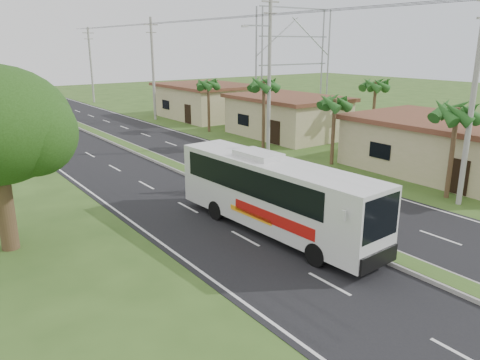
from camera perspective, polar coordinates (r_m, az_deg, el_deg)
ground at (r=19.81m, az=17.87°, el=-9.11°), size 180.00×180.00×0.00m
road_asphalt at (r=34.63m, az=-9.65°, el=2.31°), size 14.00×160.00×0.02m
median_strip at (r=34.61m, az=-9.66°, el=2.46°), size 1.20×160.00×0.18m
lane_edge_left at (r=32.32m, az=-20.29°, el=0.49°), size 0.12×160.00×0.01m
lane_edge_right at (r=37.99m, az=-0.59°, el=3.76°), size 0.12×160.00×0.01m
shop_near at (r=33.71m, az=24.15°, el=3.81°), size 8.60×12.60×3.52m
shop_mid at (r=43.69m, az=5.73°, el=7.80°), size 7.60×10.60×3.67m
shop_far at (r=54.82m, az=-4.18°, el=9.63°), size 8.60×11.60×3.82m
palm_verge_a at (r=27.49m, az=24.95°, el=7.48°), size 2.40×2.40×5.45m
palm_verge_b at (r=33.10m, az=11.49°, el=9.24°), size 2.40×2.40×5.05m
palm_verge_c at (r=37.70m, az=2.94°, el=11.52°), size 2.40×2.40×5.85m
palm_verge_d at (r=45.33m, az=-3.89°, el=11.58°), size 2.40×2.40×5.25m
palm_behind_shop at (r=41.14m, az=16.22°, el=11.04°), size 2.40×2.40×5.65m
utility_pole_a at (r=26.47m, az=26.54°, el=9.05°), size 1.60×0.28×11.00m
utility_pole_b at (r=36.64m, az=3.56°, el=13.16°), size 3.20×0.28×12.00m
utility_pole_c at (r=53.60m, az=-10.56°, el=13.27°), size 1.60×0.28×11.00m
utility_pole_d at (r=72.12m, az=-17.72°, el=13.30°), size 1.60×0.28×10.50m
billboard_lattice at (r=54.55m, az=6.59°, el=14.69°), size 10.18×1.18×12.07m
coach_bus_main at (r=20.77m, az=4.10°, el=-1.35°), size 2.88×11.11×3.56m
motorcyclist at (r=26.85m, az=-5.24°, el=0.01°), size 1.91×1.06×2.11m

